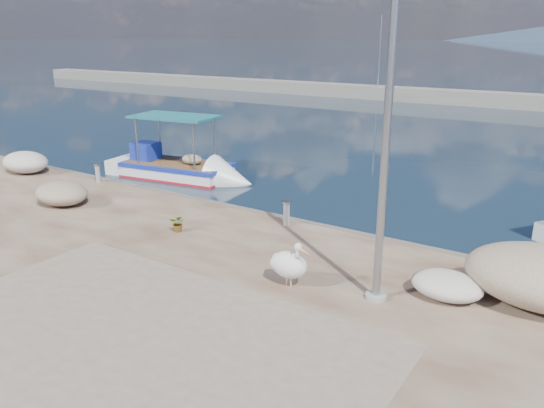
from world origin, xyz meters
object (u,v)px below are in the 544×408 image
(lamp_post, at_px, (386,143))
(bollard_near, at_px, (287,212))
(pelican, at_px, (289,264))
(boat_left, at_px, (176,171))

(lamp_post, xyz_separation_m, bollard_near, (-3.94, 2.76, -2.90))
(pelican, height_order, bollard_near, pelican)
(pelican, bearing_deg, boat_left, 164.34)
(boat_left, bearing_deg, pelican, -43.74)
(lamp_post, bearing_deg, bollard_near, 144.98)
(boat_left, bearing_deg, bollard_near, -33.95)
(pelican, relative_size, lamp_post, 0.17)
(boat_left, relative_size, bollard_near, 9.03)
(bollard_near, bearing_deg, lamp_post, -35.02)
(boat_left, distance_m, lamp_post, 13.88)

